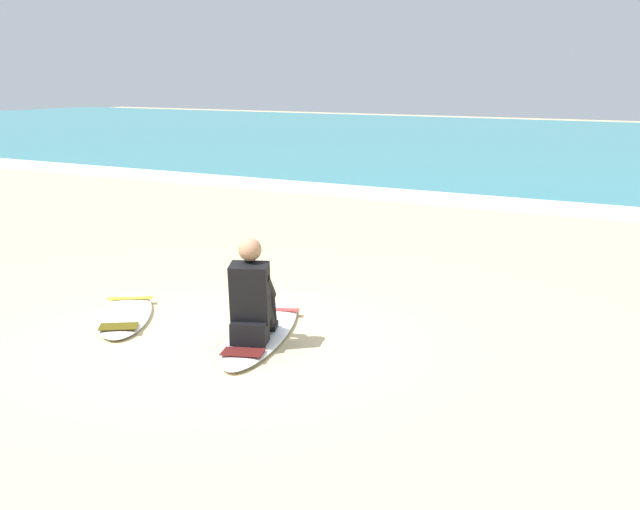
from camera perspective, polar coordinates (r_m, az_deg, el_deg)
name	(u,v)px	position (r m, az deg, el deg)	size (l,w,h in m)	color
ground_plane	(227,341)	(8.06, -6.20, -5.73)	(80.00, 80.00, 0.00)	#CCB584
breaking_foam	(534,206)	(16.22, 14.05, 3.21)	(80.00, 0.90, 0.11)	white
surfboard_main	(262,331)	(8.22, -3.88, -5.08)	(1.35, 2.35, 0.08)	white
surfer_seated	(252,300)	(7.77, -4.56, -3.02)	(0.59, 0.77, 0.95)	black
surfboard_spare_near	(125,314)	(8.99, -12.83, -3.85)	(1.48, 1.71, 0.08)	white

